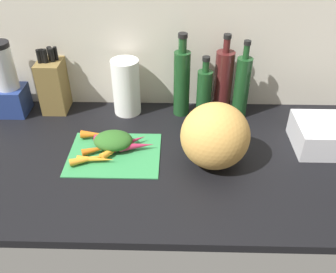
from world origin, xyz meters
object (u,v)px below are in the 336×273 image
object	(u,v)px
carrot_6	(119,144)
winter_squash	(215,136)
carrot_3	(118,147)
carrot_8	(94,134)
cutting_board	(114,154)
blender_appliance	(8,84)
dish_rack	(325,135)
bottle_2	(223,82)
bottle_1	(204,93)
carrot_0	(99,149)
carrot_1	(129,142)
carrot_7	(92,158)
paper_towel_roll	(126,87)
carrot_5	(116,143)
knife_block	(54,85)
bottle_0	(182,82)
carrot_4	(137,146)
bottle_3	(242,87)
carrot_2	(96,159)

from	to	relation	value
carrot_6	winter_squash	xyz separation A→B (cm)	(34.21, -6.97, 9.35)
carrot_3	carrot_8	bearing A→B (deg)	144.51
cutting_board	winter_squash	xyz separation A→B (cm)	(35.49, -3.82, 11.29)
blender_appliance	dish_rack	bearing A→B (deg)	-9.59
bottle_2	dish_rack	world-z (taller)	bottle_2
bottle_1	bottle_2	xyz separation A→B (cm)	(7.85, 3.67, 3.10)
carrot_0	carrot_1	bearing A→B (deg)	19.81
blender_appliance	bottle_1	world-z (taller)	blender_appliance
carrot_0	carrot_6	distance (cm)	7.45
dish_rack	blender_appliance	bearing A→B (deg)	170.41
carrot_7	paper_towel_roll	distance (cm)	37.40
carrot_0	carrot_5	distance (cm)	7.09
knife_block	bottle_0	bearing A→B (deg)	-2.34
carrot_0	dish_rack	xyz separation A→B (cm)	(83.32, 6.73, 2.97)
blender_appliance	bottle_1	bearing A→B (deg)	-0.75
carrot_1	carrot_5	xyz separation A→B (cm)	(-4.84, -0.03, -0.26)
knife_block	cutting_board	bearing A→B (deg)	-47.31
cutting_board	carrot_4	distance (cm)	8.56
carrot_6	winter_squash	size ratio (longest dim) A/B	0.48
carrot_7	carrot_3	bearing A→B (deg)	39.40
cutting_board	bottle_1	xyz separation A→B (cm)	(33.55, 27.24, 10.65)
carrot_1	winter_squash	world-z (taller)	winter_squash
carrot_6	bottle_1	world-z (taller)	bottle_1
carrot_1	bottle_1	xyz separation A→B (cm)	(28.45, 22.82, 8.55)
winter_squash	knife_block	size ratio (longest dim) A/B	0.85
carrot_3	carrot_5	bearing A→B (deg)	111.20
carrot_7	winter_squash	bearing A→B (deg)	1.47
carrot_7	bottle_1	size ratio (longest dim) A/B	0.58
carrot_4	dish_rack	size ratio (longest dim) A/B	0.55
carrot_7	winter_squash	xyz separation A→B (cm)	(42.68, 1.09, 9.57)
carrot_1	blender_appliance	distance (cm)	58.15
bottle_3	carrot_2	bearing A→B (deg)	-148.22
carrot_8	carrot_5	bearing A→B (deg)	-27.60
dish_rack	winter_squash	bearing A→B (deg)	-165.26
bottle_1	dish_rack	distance (cm)	48.76
carrot_0	carrot_1	xyz separation A→B (cm)	(10.79, 3.88, 0.43)
winter_squash	carrot_5	bearing A→B (deg)	166.88
winter_squash	bottle_0	xyz separation A→B (cm)	(-11.07, 33.41, 3.18)
carrot_1	cutting_board	bearing A→B (deg)	-139.08
paper_towel_roll	bottle_1	size ratio (longest dim) A/B	0.88
bottle_0	dish_rack	distance (cm)	58.53
carrot_1	bottle_2	xyz separation A→B (cm)	(36.31, 26.50, 11.65)
carrot_7	bottle_2	world-z (taller)	bottle_2
bottle_3	bottle_2	bearing A→B (deg)	160.81
blender_appliance	paper_towel_roll	distance (cm)	48.36
carrot_5	bottle_2	distance (cm)	50.38
carrot_3	bottle_1	xyz separation A→B (cm)	(32.35, 25.27, 8.92)
knife_block	paper_towel_roll	size ratio (longest dim) A/B	1.17
carrot_6	winter_squash	distance (cm)	36.15
carrot_3	winter_squash	world-z (taller)	winter_squash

